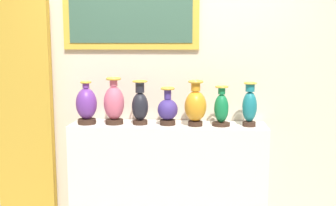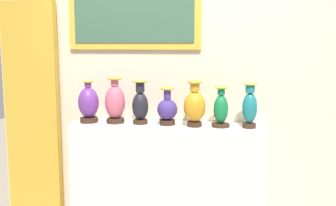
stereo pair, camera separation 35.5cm
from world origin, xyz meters
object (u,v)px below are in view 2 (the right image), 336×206
Objects in this scene: vase_teal at (250,107)px; vase_rose at (115,102)px; vase_onyx at (140,105)px; vase_emerald at (221,110)px; vase_indigo at (167,109)px; vase_violet at (89,104)px; vase_amber at (195,106)px.

vase_rose is at bearing -179.70° from vase_teal.
vase_emerald is (0.71, -0.00, -0.02)m from vase_onyx.
vase_emerald is at bearing 0.24° from vase_rose.
vase_rose reaches higher than vase_indigo.
vase_teal is (1.18, 0.01, -0.01)m from vase_rose.
vase_onyx is at bearing -179.90° from vase_indigo.
vase_violet is at bearing -177.83° from vase_indigo.
vase_amber is (0.96, 0.00, 0.01)m from vase_violet.
vase_rose is 0.48m from vase_indigo.
vase_indigo is at bearing 179.76° from vase_emerald.
vase_onyx is 0.71m from vase_emerald.
vase_amber reaches higher than vase_indigo.
vase_onyx is at bearing 1.35° from vase_rose.
vase_violet is at bearing -174.96° from vase_rose.
vase_emerald is at bearing -0.24° from vase_indigo.
vase_rose is 1.09× the size of vase_teal.
vase_onyx is at bearing 3.25° from vase_violet.
vase_rose is at bearing -179.76° from vase_emerald.
vase_onyx is 1.16× the size of vase_indigo.
vase_amber is at bearing -2.92° from vase_onyx.
vase_rose is at bearing 178.45° from vase_amber.
vase_amber reaches higher than vase_emerald.
vase_emerald is (0.22, 0.02, -0.03)m from vase_amber.
vase_onyx is 0.95m from vase_teal.
vase_rose reaches higher than vase_violet.
vase_teal is at bearing 3.18° from vase_amber.
vase_emerald is (0.46, -0.00, 0.01)m from vase_indigo.
vase_amber is 1.14× the size of vase_emerald.
vase_amber is (0.72, -0.02, -0.01)m from vase_rose.
vase_rose is 0.23m from vase_onyx.
vase_emerald is 0.92× the size of vase_teal.
vase_indigo is at bearing 174.04° from vase_amber.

